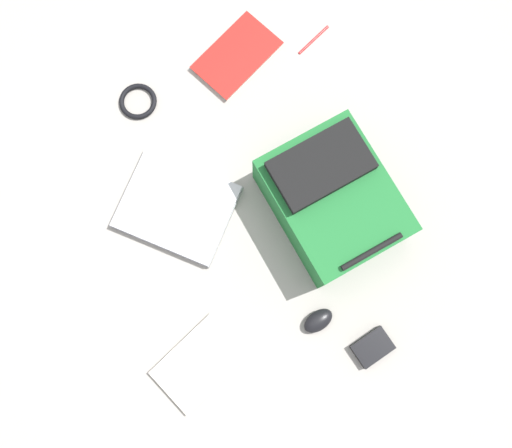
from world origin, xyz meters
The scene contains 9 objects.
ground_plane centered at (0.00, 0.00, 0.00)m, with size 3.84×3.84×0.00m, color gray.
backpack centered at (-0.17, -0.17, 0.10)m, with size 0.48×0.42×0.21m.
laptop centered at (0.17, 0.15, 0.02)m, with size 0.41×0.37×0.03m.
book_red centered at (0.38, -0.34, 0.01)m, with size 0.17×0.27×0.02m.
book_blue centered at (-0.21, 0.44, 0.01)m, with size 0.18×0.26×0.02m.
computer_mouse centered at (-0.38, 0.11, 0.02)m, with size 0.06×0.09×0.04m, color black.
cable_coil centered at (0.51, -0.01, 0.01)m, with size 0.12×0.12×0.02m, color black.
power_brick centered at (-0.55, 0.06, 0.01)m, with size 0.08×0.11×0.03m, color black.
pen_black centered at (0.24, -0.56, 0.00)m, with size 0.01×0.01×0.14m, color red.
Camera 1 is at (-0.24, 0.23, 1.63)m, focal length 37.52 mm.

